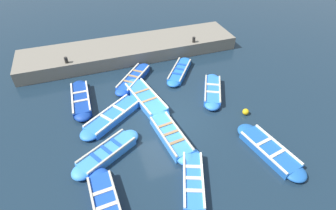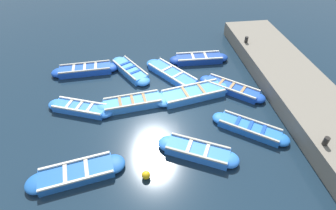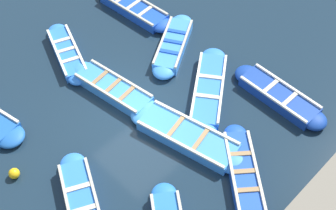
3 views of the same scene
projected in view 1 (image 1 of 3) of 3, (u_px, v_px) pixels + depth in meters
ground_plane at (164, 122)px, 12.73m from camera, size 120.00×120.00×0.00m
boat_broadside at (193, 181)px, 9.97m from camera, size 3.26×1.83×0.38m
boat_near_quay at (212, 91)px, 14.35m from camera, size 3.26×2.17×0.43m
boat_far_corner at (113, 116)px, 12.82m from camera, size 2.95×3.68×0.38m
boat_inner_gap at (146, 98)px, 13.86m from camera, size 4.18×1.76×0.42m
boat_centre at (107, 153)px, 10.98m from camera, size 2.34×3.29×0.43m
boat_outer_right at (107, 209)px, 9.07m from camera, size 3.71×1.05×0.43m
boat_bow_out at (171, 136)px, 11.74m from camera, size 3.62×1.25×0.43m
boat_mid_row at (81, 99)px, 13.78m from camera, size 3.54×0.93×0.43m
boat_stern_in at (180, 71)px, 15.95m from camera, size 3.13×2.61×0.37m
boat_drifting at (269, 150)px, 11.13m from camera, size 3.67×1.54×0.38m
boat_tucked at (134, 79)px, 15.31m from camera, size 3.14×2.86×0.39m
quay_wall at (131, 50)px, 17.55m from camera, size 3.04×14.15×0.85m
bollard_north at (194, 40)px, 17.34m from camera, size 0.20×0.20×0.35m
bollard_mid_north at (66, 60)px, 15.28m from camera, size 0.20×0.20×0.35m
buoy_orange_near at (246, 112)px, 13.05m from camera, size 0.32×0.32×0.32m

